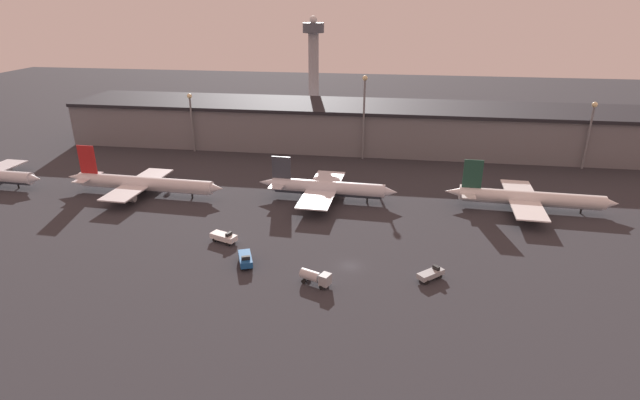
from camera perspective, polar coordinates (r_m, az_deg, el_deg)
ground at (r=108.40m, az=3.44°, el=-7.53°), size 600.00×600.00×0.00m
terminal_building at (r=193.81m, az=6.19°, el=8.38°), size 233.06×31.05×16.40m
airplane_1 at (r=154.46m, az=-19.58°, el=1.79°), size 49.38×28.25×13.91m
airplane_2 at (r=141.59m, az=0.72°, el=1.35°), size 40.14×31.30×12.06m
airplane_3 at (r=146.25m, az=22.72°, el=0.18°), size 44.91×30.16×13.24m
service_vehicle_1 at (r=105.31m, az=12.56°, el=-8.25°), size 5.85×5.67×2.63m
service_vehicle_3 at (r=100.87m, az=-0.52°, el=-8.80°), size 6.78×4.50×2.96m
service_vehicle_4 at (r=119.83m, az=-10.92°, el=-4.16°), size 6.94×4.70×2.84m
service_vehicle_5 at (r=109.24m, az=-8.52°, el=-6.69°), size 4.83×7.03×2.89m
lamp_post_0 at (r=191.99m, az=-14.51°, el=9.46°), size 1.80×1.80×21.63m
lamp_post_1 at (r=176.44m, az=5.06°, el=10.43°), size 1.80×1.80×29.43m
lamp_post_2 at (r=187.99m, az=28.50°, el=7.41°), size 1.80×1.80×22.59m
control_tower at (r=222.80m, az=-0.74°, el=15.21°), size 9.00×9.00×47.05m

